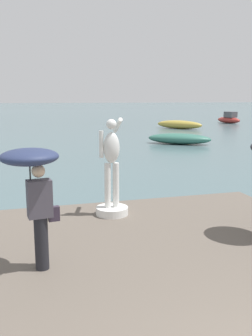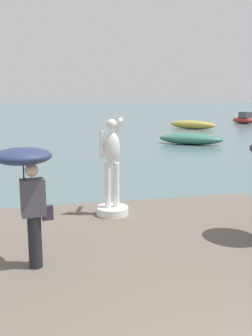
{
  "view_description": "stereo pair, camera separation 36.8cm",
  "coord_description": "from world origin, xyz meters",
  "px_view_note": "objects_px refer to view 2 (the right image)",
  "views": [
    {
      "loc": [
        -2.27,
        -1.48,
        3.14
      ],
      "look_at": [
        0.0,
        6.57,
        1.55
      ],
      "focal_mm": 39.54,
      "sensor_mm": 36.0,
      "label": 1
    },
    {
      "loc": [
        -1.91,
        -1.57,
        3.14
      ],
      "look_at": [
        0.0,
        6.57,
        1.55
      ],
      "focal_mm": 39.54,
      "sensor_mm": 36.0,
      "label": 2
    }
  ],
  "objects_px": {
    "onlooker_left": "(27,176)",
    "boat_near": "(192,125)",
    "boat_mid": "(244,119)",
    "boat_rightward": "(190,139)",
    "statue_white_figure": "(112,180)"
  },
  "relations": [
    {
      "from": "onlooker_left",
      "to": "boat_near",
      "type": "bearing_deg",
      "value": 62.27
    },
    {
      "from": "boat_mid",
      "to": "boat_rightward",
      "type": "distance_m",
      "value": 23.3
    },
    {
      "from": "boat_mid",
      "to": "boat_rightward",
      "type": "relative_size",
      "value": 0.91
    },
    {
      "from": "boat_rightward",
      "to": "boat_near",
      "type": "bearing_deg",
      "value": 66.22
    },
    {
      "from": "boat_near",
      "to": "boat_rightward",
      "type": "relative_size",
      "value": 1.09
    },
    {
      "from": "onlooker_left",
      "to": "boat_near",
      "type": "relative_size",
      "value": 0.41
    },
    {
      "from": "statue_white_figure",
      "to": "boat_rightward",
      "type": "distance_m",
      "value": 17.4
    },
    {
      "from": "boat_near",
      "to": "boat_mid",
      "type": "height_order",
      "value": "boat_mid"
    },
    {
      "from": "statue_white_figure",
      "to": "boat_mid",
      "type": "height_order",
      "value": "statue_white_figure"
    },
    {
      "from": "onlooker_left",
      "to": "boat_rightward",
      "type": "bearing_deg",
      "value": 59.75
    },
    {
      "from": "onlooker_left",
      "to": "boat_mid",
      "type": "bearing_deg",
      "value": 54.96
    },
    {
      "from": "onlooker_left",
      "to": "boat_near",
      "type": "height_order",
      "value": "onlooker_left"
    },
    {
      "from": "boat_near",
      "to": "boat_mid",
      "type": "bearing_deg",
      "value": 32.91
    },
    {
      "from": "boat_rightward",
      "to": "statue_white_figure",
      "type": "bearing_deg",
      "value": -119.08
    },
    {
      "from": "onlooker_left",
      "to": "boat_near",
      "type": "xyz_separation_m",
      "value": [
        15.53,
        29.54,
        -1.5
      ]
    }
  ]
}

